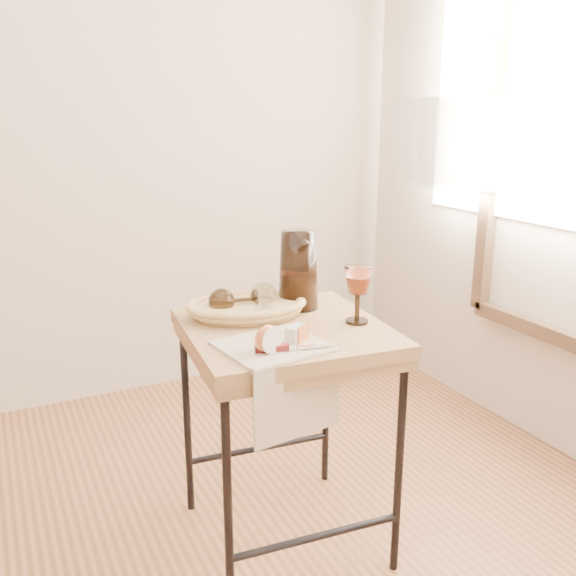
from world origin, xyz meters
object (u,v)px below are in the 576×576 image
tea_towel (272,346)px  apple_half (266,338)px  goblet_lying_a (236,300)px  goblet_lying_b (264,300)px  wine_goblet (358,294)px  bread_basket (247,309)px  pitcher (298,270)px  table_knife (295,346)px  side_table (285,436)px

tea_towel → apple_half: size_ratio=3.43×
goblet_lying_a → goblet_lying_b: size_ratio=0.97×
tea_towel → goblet_lying_b: size_ratio=1.95×
goblet_lying_b → wine_goblet: wine_goblet is taller
bread_basket → pitcher: pitcher is taller
tea_towel → goblet_lying_a: goblet_lying_a is taller
goblet_lying_a → table_knife: goblet_lying_a is taller
goblet_lying_b → pitcher: (0.14, 0.04, 0.07)m
goblet_lying_b → apple_half: goblet_lying_b is taller
tea_towel → table_knife: table_knife is taller
side_table → goblet_lying_b: size_ratio=5.32×
bread_basket → pitcher: (0.18, 0.02, 0.10)m
tea_towel → pitcher: size_ratio=0.92×
side_table → goblet_lying_a: goblet_lying_a is taller
goblet_lying_a → apple_half: 0.32m
goblet_lying_a → table_knife: 0.34m
wine_goblet → apple_half: wine_goblet is taller
goblet_lying_a → wine_goblet: 0.37m
pitcher → bread_basket: bearing=168.2°
goblet_lying_b → wine_goblet: bearing=-105.0°
goblet_lying_a → pitcher: 0.22m
side_table → table_knife: bearing=-109.0°
bread_basket → apple_half: size_ratio=4.20×
pitcher → wine_goblet: (0.09, -0.21, -0.04)m
bread_basket → wine_goblet: wine_goblet is taller
bread_basket → apple_half: apple_half is taller
bread_basket → goblet_lying_b: bearing=-7.9°
apple_half → table_knife: (0.07, -0.02, -0.03)m
tea_towel → table_knife: size_ratio=1.18×
pitcher → goblet_lying_b: bearing=177.6°
tea_towel → pitcher: 0.38m
table_knife → goblet_lying_b: bearing=96.4°
tea_towel → wine_goblet: (0.31, 0.07, 0.08)m
side_table → apple_half: bearing=-128.6°
side_table → tea_towel: 0.40m
goblet_lying_b → table_knife: 0.31m
table_knife → side_table: bearing=86.3°
goblet_lying_a → goblet_lying_b: goblet_lying_b is taller
pitcher → wine_goblet: bearing=-84.5°
side_table → goblet_lying_b: goblet_lying_b is taller
tea_towel → wine_goblet: 0.33m
tea_towel → goblet_lying_a: size_ratio=2.01×
tea_towel → goblet_lying_a: (0.01, 0.28, 0.05)m
goblet_lying_a → pitcher: size_ratio=0.45×
bread_basket → tea_towel: bearing=-84.0°
wine_goblet → apple_half: (-0.34, -0.10, -0.05)m
tea_towel → goblet_lying_b: bearing=63.3°
bread_basket → wine_goblet: 0.34m
side_table → apple_half: apple_half is taller
goblet_lying_a → apple_half: (-0.04, -0.31, -0.01)m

